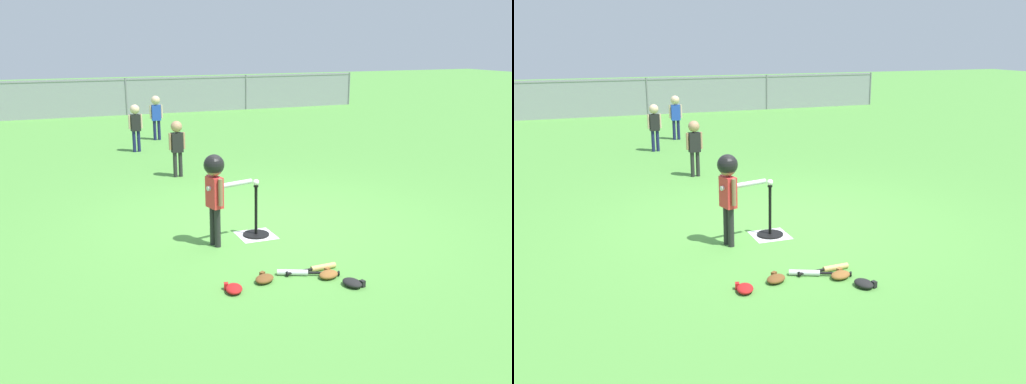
% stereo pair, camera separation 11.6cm
% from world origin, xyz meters
% --- Properties ---
extents(ground_plane, '(60.00, 60.00, 0.00)m').
position_xyz_m(ground_plane, '(0.00, 0.00, 0.00)').
color(ground_plane, '#51933D').
extents(home_plate, '(0.44, 0.44, 0.01)m').
position_xyz_m(home_plate, '(-0.37, -0.40, 0.00)').
color(home_plate, white).
rests_on(home_plate, ground_plane).
extents(batting_tee, '(0.32, 0.32, 0.63)m').
position_xyz_m(batting_tee, '(-0.37, -0.40, 0.10)').
color(batting_tee, black).
rests_on(batting_tee, ground_plane).
extents(baseball_on_tee, '(0.07, 0.07, 0.07)m').
position_xyz_m(baseball_on_tee, '(-0.37, -0.40, 0.67)').
color(baseball_on_tee, white).
rests_on(baseball_on_tee, batting_tee).
extents(batter_child, '(0.62, 0.30, 1.08)m').
position_xyz_m(batter_child, '(-0.92, -0.54, 0.77)').
color(batter_child, '#262626').
rests_on(batter_child, ground_plane).
extents(fielder_near_right, '(0.29, 0.19, 0.98)m').
position_xyz_m(fielder_near_right, '(-0.51, 2.91, 0.63)').
color(fielder_near_right, '#262626').
rests_on(fielder_near_right, ground_plane).
extents(fielder_near_left, '(0.30, 0.20, 1.00)m').
position_xyz_m(fielder_near_left, '(-0.78, 5.43, 0.64)').
color(fielder_near_left, '#191E4C').
rests_on(fielder_near_left, ground_plane).
extents(fielder_deep_left, '(0.31, 0.21, 1.04)m').
position_xyz_m(fielder_deep_left, '(-0.07, 6.70, 0.67)').
color(fielder_deep_left, '#191E4C').
rests_on(fielder_deep_left, ground_plane).
extents(spare_bat_silver, '(0.60, 0.31, 0.06)m').
position_xyz_m(spare_bat_silver, '(-0.41, -1.67, 0.03)').
color(spare_bat_silver, silver).
rests_on(spare_bat_silver, ground_plane).
extents(spare_bat_wood, '(0.57, 0.09, 0.06)m').
position_xyz_m(spare_bat_wood, '(-0.17, -1.64, 0.03)').
color(spare_bat_wood, '#DBB266').
rests_on(spare_bat_wood, ground_plane).
extents(glove_by_plate, '(0.21, 0.25, 0.07)m').
position_xyz_m(glove_by_plate, '(-0.04, -2.10, 0.04)').
color(glove_by_plate, black).
rests_on(glove_by_plate, ground_plane).
extents(glove_near_bats, '(0.27, 0.25, 0.07)m').
position_xyz_m(glove_near_bats, '(-0.79, -1.69, 0.04)').
color(glove_near_bats, brown).
rests_on(glove_near_bats, ground_plane).
extents(glove_tossed_aside, '(0.26, 0.23, 0.07)m').
position_xyz_m(glove_tossed_aside, '(-0.15, -1.83, 0.04)').
color(glove_tossed_aside, brown).
rests_on(glove_tossed_aside, ground_plane).
extents(glove_outfield_drop, '(0.22, 0.26, 0.07)m').
position_xyz_m(glove_outfield_drop, '(-1.15, -1.80, 0.04)').
color(glove_outfield_drop, '#B21919').
rests_on(glove_outfield_drop, ground_plane).
extents(outfield_fence, '(16.06, 0.06, 1.15)m').
position_xyz_m(outfield_fence, '(0.00, 11.53, 0.62)').
color(outfield_fence, slate).
rests_on(outfield_fence, ground_plane).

